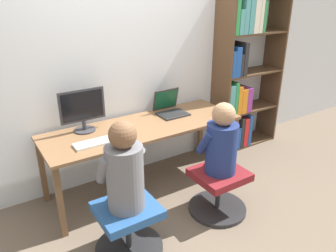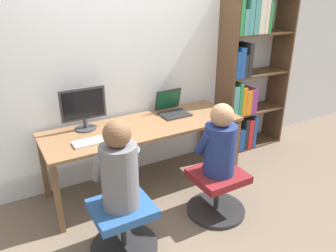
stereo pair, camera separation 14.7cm
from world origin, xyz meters
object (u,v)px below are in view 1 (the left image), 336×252
object	(u,v)px
person_at_monitor	(124,170)
office_chair_right	(218,190)
laptop	(171,109)
person_at_laptop	(221,142)
desktop_monitor	(83,110)
bookshelf	(242,77)
office_chair_left	(128,227)
keyboard	(96,142)

from	to	relation	value
person_at_monitor	office_chair_right	bearing A→B (deg)	0.51
laptop	person_at_monitor	distance (m)	1.33
office_chair_right	laptop	bearing A→B (deg)	87.78
office_chair_right	person_at_laptop	bearing A→B (deg)	90.00
office_chair_right	person_at_monitor	world-z (taller)	person_at_monitor
desktop_monitor	bookshelf	world-z (taller)	bookshelf
office_chair_left	desktop_monitor	bearing A→B (deg)	88.06
office_chair_left	person_at_laptop	world-z (taller)	person_at_laptop
keyboard	office_chair_right	bearing A→B (deg)	-33.21
desktop_monitor	office_chair_left	xyz separation A→B (m)	(-0.03, -0.96, -0.69)
person_at_monitor	bookshelf	bearing A→B (deg)	24.37
desktop_monitor	person_at_laptop	size ratio (longest dim) A/B	0.66
desktop_monitor	laptop	world-z (taller)	desktop_monitor
person_at_monitor	laptop	bearing A→B (deg)	42.13
office_chair_left	person_at_monitor	world-z (taller)	person_at_monitor
laptop	person_at_monitor	size ratio (longest dim) A/B	0.43
office_chair_left	bookshelf	distance (m)	2.40
keyboard	office_chair_right	world-z (taller)	keyboard
person_at_laptop	desktop_monitor	bearing A→B (deg)	134.44
laptop	person_at_laptop	xyz separation A→B (m)	(-0.03, -0.88, -0.03)
keyboard	bookshelf	xyz separation A→B (m)	(2.06, 0.32, 0.24)
office_chair_right	bookshelf	size ratio (longest dim) A/B	0.28
office_chair_left	person_at_monitor	xyz separation A→B (m)	(0.00, 0.00, 0.52)
laptop	bookshelf	size ratio (longest dim) A/B	0.16
person_at_monitor	person_at_laptop	xyz separation A→B (m)	(0.95, 0.01, -0.02)
laptop	person_at_monitor	world-z (taller)	person_at_monitor
person_at_laptop	keyboard	bearing A→B (deg)	146.98
bookshelf	person_at_laptop	bearing A→B (deg)	-140.48
person_at_laptop	person_at_monitor	bearing A→B (deg)	-179.23
bookshelf	person_at_monitor	bearing A→B (deg)	-155.63
laptop	bookshelf	distance (m)	1.11
laptop	bookshelf	bearing A→B (deg)	2.55
laptop	bookshelf	xyz separation A→B (m)	(1.09, 0.05, 0.19)
laptop	office_chair_left	world-z (taller)	laptop
keyboard	office_chair_right	size ratio (longest dim) A/B	0.72
person_at_monitor	person_at_laptop	world-z (taller)	person_at_monitor
desktop_monitor	office_chair_right	bearing A→B (deg)	-45.69
keyboard	bookshelf	size ratio (longest dim) A/B	0.20
person_at_monitor	bookshelf	size ratio (longest dim) A/B	0.36
keyboard	bookshelf	distance (m)	2.10
person_at_monitor	keyboard	bearing A→B (deg)	88.12
keyboard	person_at_monitor	bearing A→B (deg)	-91.88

